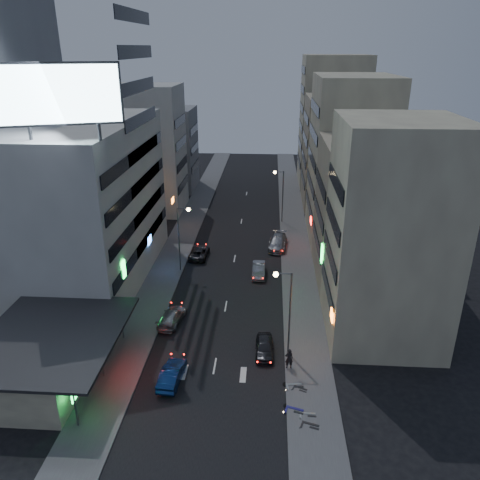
# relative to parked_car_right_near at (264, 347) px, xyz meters

# --- Properties ---
(ground) EXTENTS (180.00, 180.00, 0.00)m
(ground) POSITION_rel_parked_car_right_near_xyz_m (-4.20, -6.05, -0.68)
(ground) COLOR black
(ground) RESTS_ON ground
(sidewalk_left) EXTENTS (4.00, 120.00, 0.12)m
(sidewalk_left) POSITION_rel_parked_car_right_near_xyz_m (-12.20, 23.95, -0.62)
(sidewalk_left) COLOR #4C4C4F
(sidewalk_left) RESTS_ON ground
(sidewalk_right) EXTENTS (4.00, 120.00, 0.12)m
(sidewalk_right) POSITION_rel_parked_car_right_near_xyz_m (3.80, 23.95, -0.62)
(sidewalk_right) COLOR #4C4C4F
(sidewalk_right) RESTS_ON ground
(food_court) EXTENTS (11.00, 13.00, 3.88)m
(food_court) POSITION_rel_parked_car_right_near_xyz_m (-18.10, -4.05, 1.31)
(food_court) COLOR beige
(food_court) RESTS_ON ground
(white_building) EXTENTS (14.00, 24.00, 18.00)m
(white_building) POSITION_rel_parked_car_right_near_xyz_m (-21.20, 13.95, 8.32)
(white_building) COLOR beige
(white_building) RESTS_ON ground
(grey_tower) EXTENTS (10.00, 14.00, 34.00)m
(grey_tower) POSITION_rel_parked_car_right_near_xyz_m (-30.20, 16.95, 16.32)
(grey_tower) COLOR gray
(grey_tower) RESTS_ON ground
(shophouse_near) EXTENTS (10.00, 11.00, 20.00)m
(shophouse_near) POSITION_rel_parked_car_right_near_xyz_m (10.80, 4.45, 9.32)
(shophouse_near) COLOR beige
(shophouse_near) RESTS_ON ground
(shophouse_mid) EXTENTS (11.00, 12.00, 16.00)m
(shophouse_mid) POSITION_rel_parked_car_right_near_xyz_m (11.30, 15.95, 7.32)
(shophouse_mid) COLOR tan
(shophouse_mid) RESTS_ON ground
(shophouse_far) EXTENTS (10.00, 14.00, 22.00)m
(shophouse_far) POSITION_rel_parked_car_right_near_xyz_m (10.80, 28.95, 10.32)
(shophouse_far) COLOR beige
(shophouse_far) RESTS_ON ground
(far_left_a) EXTENTS (11.00, 10.00, 20.00)m
(far_left_a) POSITION_rel_parked_car_right_near_xyz_m (-19.70, 38.95, 9.32)
(far_left_a) COLOR beige
(far_left_a) RESTS_ON ground
(far_left_b) EXTENTS (12.00, 10.00, 15.00)m
(far_left_b) POSITION_rel_parked_car_right_near_xyz_m (-20.20, 51.95, 6.82)
(far_left_b) COLOR gray
(far_left_b) RESTS_ON ground
(far_right_a) EXTENTS (11.00, 12.00, 18.00)m
(far_right_a) POSITION_rel_parked_car_right_near_xyz_m (11.30, 43.95, 8.32)
(far_right_a) COLOR tan
(far_right_a) RESTS_ON ground
(far_right_b) EXTENTS (12.00, 12.00, 24.00)m
(far_right_b) POSITION_rel_parked_car_right_near_xyz_m (11.80, 57.95, 11.32)
(far_right_b) COLOR beige
(far_right_b) RESTS_ON ground
(billboard) EXTENTS (9.52, 3.75, 6.20)m
(billboard) POSITION_rel_parked_car_right_near_xyz_m (-17.19, 3.93, 20.98)
(billboard) COLOR #595B60
(billboard) RESTS_ON white_building
(street_lamp_right_near) EXTENTS (1.60, 0.44, 8.02)m
(street_lamp_right_near) POSITION_rel_parked_car_right_near_xyz_m (1.70, -0.05, 4.69)
(street_lamp_right_near) COLOR #595B60
(street_lamp_right_near) RESTS_ON sidewalk_right
(street_lamp_left) EXTENTS (1.60, 0.44, 8.02)m
(street_lamp_left) POSITION_rel_parked_car_right_near_xyz_m (-10.11, 15.95, 4.69)
(street_lamp_left) COLOR #595B60
(street_lamp_left) RESTS_ON sidewalk_left
(street_lamp_right_far) EXTENTS (1.60, 0.44, 8.02)m
(street_lamp_right_far) POSITION_rel_parked_car_right_near_xyz_m (1.70, 33.95, 4.69)
(street_lamp_right_far) COLOR #595B60
(street_lamp_right_far) RESTS_ON sidewalk_right
(parked_car_right_near) EXTENTS (1.69, 4.02, 1.36)m
(parked_car_right_near) POSITION_rel_parked_car_right_near_xyz_m (0.00, 0.00, 0.00)
(parked_car_right_near) COLOR #292A2E
(parked_car_right_near) RESTS_ON ground
(parked_car_right_mid) EXTENTS (1.52, 4.27, 1.40)m
(parked_car_right_mid) POSITION_rel_parked_car_right_near_xyz_m (-0.97, 15.44, 0.02)
(parked_car_right_mid) COLOR gray
(parked_car_right_mid) RESTS_ON ground
(parked_car_left) EXTENTS (2.43, 4.87, 1.32)m
(parked_car_left) POSITION_rel_parked_car_right_near_xyz_m (-8.81, 20.09, -0.02)
(parked_car_left) COLOR #222227
(parked_car_left) RESTS_ON ground
(parked_car_right_far) EXTENTS (2.80, 5.79, 1.62)m
(parked_car_right_far) POSITION_rel_parked_car_right_near_xyz_m (1.40, 23.77, 0.13)
(parked_car_right_far) COLOR gray
(parked_car_right_far) RESTS_ON ground
(road_car_blue) EXTENTS (1.81, 4.40, 1.42)m
(road_car_blue) POSITION_rel_parked_car_right_near_xyz_m (-7.43, -4.24, 0.03)
(road_car_blue) COLOR navy
(road_car_blue) RESTS_ON ground
(road_car_silver) EXTENTS (2.56, 4.95, 1.37)m
(road_car_silver) POSITION_rel_parked_car_right_near_xyz_m (-9.20, 4.46, 0.01)
(road_car_silver) COLOR #9A9DA1
(road_car_silver) RESTS_ON ground
(person) EXTENTS (0.74, 0.54, 1.87)m
(person) POSITION_rel_parked_car_right_near_xyz_m (2.10, -2.03, 0.38)
(person) COLOR black
(person) RESTS_ON sidewalk_right
(scooter_black_a) EXTENTS (1.17, 2.01, 1.17)m
(scooter_black_a) POSITION_rel_parked_car_right_near_xyz_m (4.15, -8.42, 0.02)
(scooter_black_a) COLOR black
(scooter_black_a) RESTS_ON sidewalk_right
(scooter_silver_a) EXTENTS (0.63, 1.78, 1.08)m
(scooter_silver_a) POSITION_rel_parked_car_right_near_xyz_m (3.95, -7.18, -0.02)
(scooter_silver_a) COLOR #9EA1A5
(scooter_silver_a) RESTS_ON sidewalk_right
(scooter_blue) EXTENTS (1.23, 2.11, 1.22)m
(scooter_blue) POSITION_rel_parked_car_right_near_xyz_m (3.13, -6.95, 0.05)
(scooter_blue) COLOR navy
(scooter_blue) RESTS_ON sidewalk_right
(scooter_black_b) EXTENTS (1.20, 1.77, 1.03)m
(scooter_black_b) POSITION_rel_parked_car_right_near_xyz_m (3.54, -4.65, -0.04)
(scooter_black_b) COLOR black
(scooter_black_b) RESTS_ON sidewalk_right
(scooter_silver_b) EXTENTS (0.85, 2.03, 1.20)m
(scooter_silver_b) POSITION_rel_parked_car_right_near_xyz_m (3.14, -3.93, 0.04)
(scooter_silver_b) COLOR #9A9BA1
(scooter_silver_b) RESTS_ON sidewalk_right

